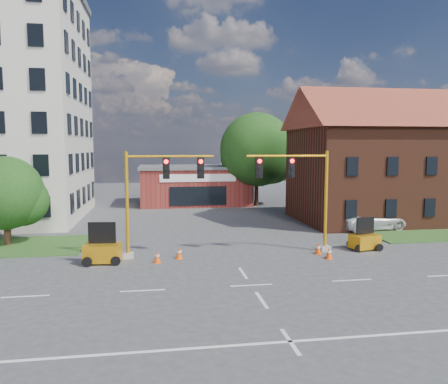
% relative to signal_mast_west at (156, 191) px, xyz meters
% --- Properties ---
extents(ground, '(120.00, 120.00, 0.00)m').
position_rel_signal_mast_west_xyz_m(ground, '(4.36, -6.00, -3.92)').
color(ground, '#3F3F41').
rests_on(ground, ground).
extents(lane_markings, '(60.00, 36.00, 0.01)m').
position_rel_signal_mast_west_xyz_m(lane_markings, '(4.36, -9.00, -3.91)').
color(lane_markings, silver).
rests_on(lane_markings, ground).
extents(brick_shop, '(12.40, 8.40, 4.30)m').
position_rel_signal_mast_west_xyz_m(brick_shop, '(4.36, 23.99, -1.76)').
color(brick_shop, maroon).
rests_on(brick_shop, ground).
extents(townhouse_row, '(21.00, 11.00, 11.50)m').
position_rel_signal_mast_west_xyz_m(townhouse_row, '(22.36, 10.00, 2.01)').
color(townhouse_row, '#532818').
rests_on(townhouse_row, ground).
extents(tree_large, '(8.44, 8.04, 10.15)m').
position_rel_signal_mast_west_xyz_m(tree_large, '(11.27, 21.08, 1.95)').
color(tree_large, '#3B2215').
rests_on(tree_large, ground).
extents(tree_nw_front, '(5.01, 4.77, 5.86)m').
position_rel_signal_mast_west_xyz_m(tree_nw_front, '(-9.40, 4.58, -0.60)').
color(tree_nw_front, '#3B2215').
rests_on(tree_nw_front, ground).
extents(signal_mast_west, '(5.30, 0.60, 6.20)m').
position_rel_signal_mast_west_xyz_m(signal_mast_west, '(0.00, 0.00, 0.00)').
color(signal_mast_west, gray).
rests_on(signal_mast_west, ground).
extents(signal_mast_east, '(5.30, 0.60, 6.20)m').
position_rel_signal_mast_west_xyz_m(signal_mast_east, '(8.71, 0.00, 0.00)').
color(signal_mast_east, gray).
rests_on(signal_mast_east, ground).
extents(trailer_west, '(2.07, 1.50, 2.20)m').
position_rel_signal_mast_west_xyz_m(trailer_west, '(-2.98, -0.88, -3.23)').
color(trailer_west, orange).
rests_on(trailer_west, ground).
extents(trailer_east, '(1.96, 1.56, 1.96)m').
position_rel_signal_mast_west_xyz_m(trailer_east, '(12.95, -0.10, -3.31)').
color(trailer_east, orange).
rests_on(trailer_east, ground).
extents(cone_a, '(0.40, 0.40, 0.70)m').
position_rel_signal_mast_west_xyz_m(cone_a, '(0.01, -1.35, -3.58)').
color(cone_a, '#F54D0C').
rests_on(cone_a, ground).
extents(cone_b, '(0.40, 0.40, 0.70)m').
position_rel_signal_mast_west_xyz_m(cone_b, '(1.27, -0.63, -3.58)').
color(cone_b, '#F54D0C').
rests_on(cone_b, ground).
extents(cone_c, '(0.40, 0.40, 0.70)m').
position_rel_signal_mast_west_xyz_m(cone_c, '(9.82, -1.96, -3.58)').
color(cone_c, '#F54D0C').
rests_on(cone_c, ground).
extents(cone_d, '(0.40, 0.40, 0.70)m').
position_rel_signal_mast_west_xyz_m(cone_d, '(9.62, -0.78, -3.58)').
color(cone_d, '#F54D0C').
rests_on(cone_d, ground).
extents(pickup_white, '(5.74, 3.04, 1.54)m').
position_rel_signal_mast_west_xyz_m(pickup_white, '(16.60, 6.01, -3.15)').
color(pickup_white, silver).
rests_on(pickup_white, ground).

